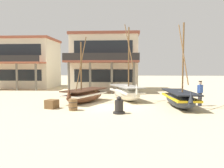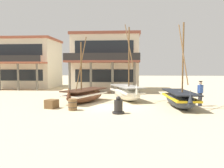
{
  "view_description": "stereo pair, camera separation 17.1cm",
  "coord_description": "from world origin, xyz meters",
  "px_view_note": "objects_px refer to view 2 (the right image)",
  "views": [
    {
      "loc": [
        1.0,
        -14.92,
        2.53
      ],
      "look_at": [
        0.0,
        1.0,
        1.4
      ],
      "focal_mm": 36.03,
      "sensor_mm": 36.0,
      "label": 1
    },
    {
      "loc": [
        1.17,
        -14.91,
        2.53
      ],
      "look_at": [
        0.0,
        1.0,
        1.4
      ],
      "focal_mm": 36.03,
      "sensor_mm": 36.0,
      "label": 2
    }
  ],
  "objects_px": {
    "fishing_boat_far_right": "(126,92)",
    "harbor_building_main": "(106,62)",
    "fishing_boat_centre_large": "(180,98)",
    "fisherman_by_hull": "(200,94)",
    "wooden_barrel": "(73,105)",
    "harbor_building_annex": "(27,63)",
    "cargo_crate": "(52,104)",
    "fishing_boat_near_left": "(85,95)",
    "capstan_winch": "(118,107)"
  },
  "relations": [
    {
      "from": "fishing_boat_near_left",
      "to": "harbor_building_main",
      "type": "xyz_separation_m",
      "value": [
        0.55,
        10.3,
        2.71
      ]
    },
    {
      "from": "fishing_boat_far_right",
      "to": "fisherman_by_hull",
      "type": "relative_size",
      "value": 3.55
    },
    {
      "from": "cargo_crate",
      "to": "harbor_building_annex",
      "type": "xyz_separation_m",
      "value": [
        -8.72,
        15.6,
        2.93
      ]
    },
    {
      "from": "fishing_boat_far_right",
      "to": "cargo_crate",
      "type": "xyz_separation_m",
      "value": [
        -4.67,
        -3.99,
        -0.36
      ]
    },
    {
      "from": "fishing_boat_far_right",
      "to": "wooden_barrel",
      "type": "bearing_deg",
      "value": -124.85
    },
    {
      "from": "wooden_barrel",
      "to": "cargo_crate",
      "type": "xyz_separation_m",
      "value": [
        -1.49,
        0.57,
        -0.07
      ]
    },
    {
      "from": "capstan_winch",
      "to": "harbor_building_annex",
      "type": "height_order",
      "value": "harbor_building_annex"
    },
    {
      "from": "fishing_boat_near_left",
      "to": "wooden_barrel",
      "type": "bearing_deg",
      "value": -92.69
    },
    {
      "from": "wooden_barrel",
      "to": "fishing_boat_far_right",
      "type": "bearing_deg",
      "value": 55.15
    },
    {
      "from": "fisherman_by_hull",
      "to": "harbor_building_annex",
      "type": "height_order",
      "value": "harbor_building_annex"
    },
    {
      "from": "cargo_crate",
      "to": "harbor_building_annex",
      "type": "relative_size",
      "value": 0.08
    },
    {
      "from": "fishing_boat_near_left",
      "to": "harbor_building_main",
      "type": "relative_size",
      "value": 0.62
    },
    {
      "from": "fishing_boat_far_right",
      "to": "harbor_building_main",
      "type": "distance_m",
      "value": 9.6
    },
    {
      "from": "fishing_boat_centre_large",
      "to": "cargo_crate",
      "type": "relative_size",
      "value": 8.08
    },
    {
      "from": "cargo_crate",
      "to": "harbor_building_annex",
      "type": "distance_m",
      "value": 18.11
    },
    {
      "from": "harbor_building_main",
      "to": "fisherman_by_hull",
      "type": "bearing_deg",
      "value": -56.87
    },
    {
      "from": "fishing_boat_near_left",
      "to": "fisherman_by_hull",
      "type": "xyz_separation_m",
      "value": [
        7.96,
        -1.05,
        0.29
      ]
    },
    {
      "from": "fishing_boat_centre_large",
      "to": "harbor_building_annex",
      "type": "relative_size",
      "value": 0.65
    },
    {
      "from": "fisherman_by_hull",
      "to": "harbor_building_main",
      "type": "bearing_deg",
      "value": 123.13
    },
    {
      "from": "cargo_crate",
      "to": "capstan_winch",
      "type": "bearing_deg",
      "value": -17.15
    },
    {
      "from": "harbor_building_main",
      "to": "harbor_building_annex",
      "type": "xyz_separation_m",
      "value": [
        -10.91,
        2.7,
        -0.04
      ]
    },
    {
      "from": "fishing_boat_near_left",
      "to": "fisherman_by_hull",
      "type": "relative_size",
      "value": 2.86
    },
    {
      "from": "fishing_boat_near_left",
      "to": "cargo_crate",
      "type": "xyz_separation_m",
      "value": [
        -1.64,
        -2.59,
        -0.27
      ]
    },
    {
      "from": "fishing_boat_near_left",
      "to": "fisherman_by_hull",
      "type": "height_order",
      "value": "fishing_boat_near_left"
    },
    {
      "from": "capstan_winch",
      "to": "fishing_boat_near_left",
      "type": "bearing_deg",
      "value": 123.93
    },
    {
      "from": "capstan_winch",
      "to": "harbor_building_main",
      "type": "height_order",
      "value": "harbor_building_main"
    },
    {
      "from": "harbor_building_main",
      "to": "harbor_building_annex",
      "type": "relative_size",
      "value": 0.94
    },
    {
      "from": "cargo_crate",
      "to": "fishing_boat_centre_large",
      "type": "bearing_deg",
      "value": 6.83
    },
    {
      "from": "fishing_boat_near_left",
      "to": "harbor_building_annex",
      "type": "bearing_deg",
      "value": 128.55
    },
    {
      "from": "fisherman_by_hull",
      "to": "fishing_boat_near_left",
      "type": "bearing_deg",
      "value": 172.45
    },
    {
      "from": "capstan_winch",
      "to": "cargo_crate",
      "type": "distance_m",
      "value": 4.47
    },
    {
      "from": "wooden_barrel",
      "to": "harbor_building_annex",
      "type": "bearing_deg",
      "value": 122.29
    },
    {
      "from": "fishing_boat_near_left",
      "to": "harbor_building_annex",
      "type": "height_order",
      "value": "harbor_building_annex"
    },
    {
      "from": "capstan_winch",
      "to": "harbor_building_main",
      "type": "distance_m",
      "value": 14.65
    },
    {
      "from": "harbor_building_main",
      "to": "capstan_winch",
      "type": "bearing_deg",
      "value": -81.66
    },
    {
      "from": "fishing_boat_centre_large",
      "to": "fishing_boat_far_right",
      "type": "bearing_deg",
      "value": 139.03
    },
    {
      "from": "fisherman_by_hull",
      "to": "harbor_building_annex",
      "type": "relative_size",
      "value": 0.2
    },
    {
      "from": "wooden_barrel",
      "to": "harbor_building_annex",
      "type": "height_order",
      "value": "harbor_building_annex"
    },
    {
      "from": "capstan_winch",
      "to": "fishing_boat_centre_large",
      "type": "bearing_deg",
      "value": 30.68
    },
    {
      "from": "fishing_boat_centre_large",
      "to": "fisherman_by_hull",
      "type": "xyz_separation_m",
      "value": [
        1.46,
        0.56,
        0.25
      ]
    },
    {
      "from": "cargo_crate",
      "to": "wooden_barrel",
      "type": "bearing_deg",
      "value": -20.85
    },
    {
      "from": "fisherman_by_hull",
      "to": "capstan_winch",
      "type": "height_order",
      "value": "fisherman_by_hull"
    },
    {
      "from": "fishing_boat_near_left",
      "to": "cargo_crate",
      "type": "height_order",
      "value": "fishing_boat_near_left"
    },
    {
      "from": "capstan_winch",
      "to": "harbor_building_annex",
      "type": "bearing_deg",
      "value": 127.53
    },
    {
      "from": "fishing_boat_near_left",
      "to": "fisherman_by_hull",
      "type": "distance_m",
      "value": 8.03
    },
    {
      "from": "fishing_boat_near_left",
      "to": "harbor_building_annex",
      "type": "xyz_separation_m",
      "value": [
        -10.36,
        13.0,
        2.66
      ]
    },
    {
      "from": "fishing_boat_near_left",
      "to": "fishing_boat_far_right",
      "type": "bearing_deg",
      "value": 24.8
    },
    {
      "from": "wooden_barrel",
      "to": "harbor_building_annex",
      "type": "relative_size",
      "value": 0.08
    },
    {
      "from": "wooden_barrel",
      "to": "capstan_winch",
      "type": "bearing_deg",
      "value": -15.1
    },
    {
      "from": "fishing_boat_centre_large",
      "to": "capstan_winch",
      "type": "height_order",
      "value": "fishing_boat_centre_large"
    }
  ]
}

